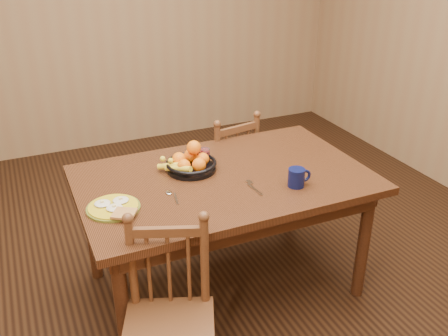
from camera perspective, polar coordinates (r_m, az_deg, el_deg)
name	(u,v)px	position (r m, az deg, el deg)	size (l,w,h in m)	color
room	(224,70)	(2.55, 0.00, 11.17)	(4.52, 5.02, 2.72)	black
dining_table	(224,190)	(2.81, 0.00, -2.48)	(1.60, 1.00, 0.75)	black
chair_far	(226,172)	(3.55, 0.24, -0.49)	(0.45, 0.44, 0.86)	#4B2616
chair_near	(169,320)	(2.32, -6.28, -16.91)	(0.51, 0.50, 0.88)	#4B2616
breakfast_plate	(114,207)	(2.50, -12.47, -4.40)	(0.26, 0.31, 0.04)	#59601E
fork	(253,187)	(2.65, 3.32, -2.15)	(0.04, 0.18, 0.00)	silver
spoon	(171,195)	(2.58, -6.06, -3.03)	(0.05, 0.16, 0.01)	silver
coffee_mug	(297,177)	(2.67, 8.36, -1.05)	(0.13, 0.09, 0.10)	#090F36
juice_glass	(205,156)	(2.90, -2.22, 1.34)	(0.06, 0.06, 0.09)	silver
fruit_bowl	(190,163)	(2.82, -3.88, 0.62)	(0.32, 0.29, 0.17)	black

